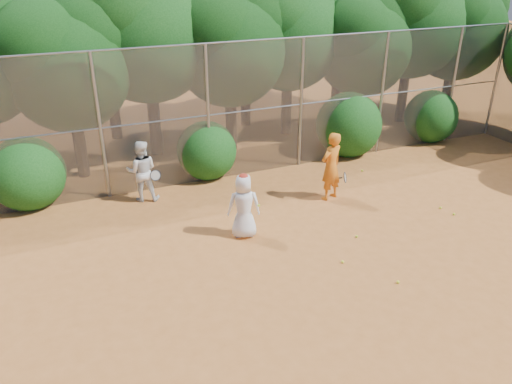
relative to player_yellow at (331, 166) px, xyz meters
name	(u,v)px	position (x,y,z in m)	size (l,w,h in m)	color
ground	(346,278)	(-1.63, -3.46, -0.96)	(80.00, 80.00, 0.00)	#A55B25
fence_back	(237,110)	(-1.75, 2.54, 1.09)	(20.05, 0.09, 4.03)	gray
tree_2	(67,57)	(-6.08, 4.38, 2.63)	(3.99, 3.47, 5.47)	black
tree_3	(147,18)	(-3.56, 5.38, 3.44)	(4.89, 4.26, 6.70)	black
tree_4	(230,38)	(-1.07, 4.78, 2.80)	(4.19, 3.64, 5.73)	black
tree_5	(290,22)	(1.43, 5.58, 3.09)	(4.51, 3.92, 6.17)	black
tree_6	(365,39)	(3.92, 4.58, 2.51)	(3.86, 3.36, 5.29)	black
tree_7	(414,10)	(6.43, 5.18, 3.32)	(4.77, 4.14, 6.53)	black
tree_8	(459,21)	(8.43, 4.88, 2.86)	(4.25, 3.70, 5.82)	black
tree_10	(103,5)	(-4.56, 7.59, 3.67)	(5.15, 4.48, 7.06)	black
tree_11	(246,15)	(0.43, 7.18, 3.21)	(4.64, 4.03, 6.35)	black
bush_0	(26,170)	(-7.63, 2.84, 0.04)	(2.00, 2.00, 2.00)	#104212
bush_1	(207,148)	(-2.63, 2.84, -0.06)	(1.80, 1.80, 1.80)	#104212
bush_2	(349,122)	(2.37, 2.84, 0.14)	(2.20, 2.20, 2.20)	#104212
bush_3	(431,114)	(5.87, 2.84, -0.01)	(1.90, 1.90, 1.90)	#104212
player_yellow	(331,166)	(0.00, 0.00, 0.00)	(0.89, 0.67, 1.92)	orange
player_teen	(244,206)	(-2.95, -0.98, -0.15)	(0.90, 0.71, 1.63)	white
player_white	(142,171)	(-4.76, 1.94, -0.10)	(0.97, 0.85, 1.71)	white
ball_0	(357,236)	(-0.50, -2.14, -0.92)	(0.07, 0.07, 0.07)	#D4E82A
ball_1	(441,208)	(2.42, -1.74, -0.92)	(0.07, 0.07, 0.07)	#D4E82A
ball_2	(398,282)	(-0.74, -4.05, -0.92)	(0.07, 0.07, 0.07)	#D4E82A
ball_3	(454,214)	(2.48, -2.17, -0.92)	(0.07, 0.07, 0.07)	#D4E82A
ball_4	(343,262)	(-1.39, -2.95, -0.92)	(0.07, 0.07, 0.07)	#D4E82A
ball_5	(362,171)	(1.93, 1.23, -0.92)	(0.07, 0.07, 0.07)	#D4E82A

